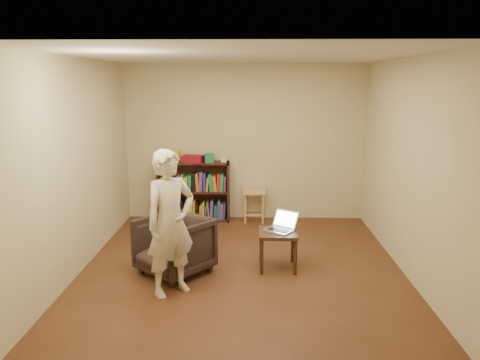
{
  "coord_description": "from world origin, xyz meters",
  "views": [
    {
      "loc": [
        0.12,
        -5.55,
        2.33
      ],
      "look_at": [
        -0.03,
        0.35,
        1.07
      ],
      "focal_mm": 35.0,
      "sensor_mm": 36.0,
      "label": 1
    }
  ],
  "objects_px": {
    "stool": "(254,196)",
    "armchair": "(174,246)",
    "bookshelf": "(194,194)",
    "person": "(171,223)",
    "laptop": "(281,226)",
    "side_table": "(278,238)"
  },
  "relations": [
    {
      "from": "laptop",
      "to": "bookshelf",
      "type": "bearing_deg",
      "value": 159.36
    },
    {
      "from": "stool",
      "to": "person",
      "type": "relative_size",
      "value": 0.33
    },
    {
      "from": "bookshelf",
      "to": "side_table",
      "type": "relative_size",
      "value": 2.48
    },
    {
      "from": "armchair",
      "to": "laptop",
      "type": "height_order",
      "value": "laptop"
    },
    {
      "from": "person",
      "to": "armchair",
      "type": "bearing_deg",
      "value": 55.57
    },
    {
      "from": "armchair",
      "to": "side_table",
      "type": "bearing_deg",
      "value": 47.49
    },
    {
      "from": "bookshelf",
      "to": "stool",
      "type": "height_order",
      "value": "bookshelf"
    },
    {
      "from": "stool",
      "to": "side_table",
      "type": "bearing_deg",
      "value": -81.84
    },
    {
      "from": "laptop",
      "to": "person",
      "type": "bearing_deg",
      "value": -112.33
    },
    {
      "from": "stool",
      "to": "person",
      "type": "xyz_separation_m",
      "value": [
        -0.92,
        -2.74,
        0.38
      ]
    },
    {
      "from": "armchair",
      "to": "laptop",
      "type": "bearing_deg",
      "value": 50.08
    },
    {
      "from": "bookshelf",
      "to": "laptop",
      "type": "bearing_deg",
      "value": -56.08
    },
    {
      "from": "person",
      "to": "side_table",
      "type": "bearing_deg",
      "value": -10.3
    },
    {
      "from": "stool",
      "to": "armchair",
      "type": "bearing_deg",
      "value": -114.23
    },
    {
      "from": "bookshelf",
      "to": "stool",
      "type": "distance_m",
      "value": 1.02
    },
    {
      "from": "side_table",
      "to": "person",
      "type": "distance_m",
      "value": 1.47
    },
    {
      "from": "armchair",
      "to": "person",
      "type": "xyz_separation_m",
      "value": [
        0.06,
        -0.55,
        0.46
      ]
    },
    {
      "from": "stool",
      "to": "armchair",
      "type": "height_order",
      "value": "armchair"
    },
    {
      "from": "bookshelf",
      "to": "laptop",
      "type": "xyz_separation_m",
      "value": [
        1.35,
        -2.01,
        0.1
      ]
    },
    {
      "from": "stool",
      "to": "armchair",
      "type": "xyz_separation_m",
      "value": [
        -0.99,
        -2.19,
        -0.08
      ]
    },
    {
      "from": "person",
      "to": "stool",
      "type": "bearing_deg",
      "value": 30.21
    },
    {
      "from": "bookshelf",
      "to": "stool",
      "type": "xyz_separation_m",
      "value": [
        1.02,
        -0.06,
        -0.01
      ]
    }
  ]
}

